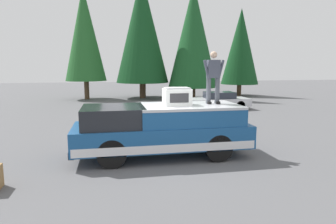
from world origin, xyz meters
TOP-DOWN VIEW (x-y plane):
  - ground_plane at (0.00, 0.00)m, footprint 90.00×90.00m
  - pickup_truck at (0.40, -0.02)m, footprint 2.01×5.54m
  - compressor_unit at (0.35, -0.49)m, footprint 0.65×0.84m
  - person_on_truck_bed at (0.49, -1.73)m, footprint 0.29×0.72m
  - parked_car_silver at (9.95, -5.47)m, footprint 1.64×4.10m
  - conifer_far_left at (18.23, -10.68)m, footprint 3.52×3.52m
  - conifer_left at (16.49, -5.54)m, footprint 4.22×4.22m
  - conifer_center_left at (17.93, -1.33)m, footprint 4.60×4.60m
  - conifer_center_right at (17.87, 3.51)m, footprint 3.42×3.42m

SIDE VIEW (x-z plane):
  - ground_plane at x=0.00m, z-range 0.00..0.00m
  - parked_car_silver at x=9.95m, z-range 0.00..1.16m
  - pickup_truck at x=0.40m, z-range 0.05..1.70m
  - compressor_unit at x=0.35m, z-range 1.65..2.21m
  - person_on_truck_bed at x=0.49m, z-range 1.71..3.40m
  - conifer_far_left at x=18.23m, z-range 0.55..8.71m
  - conifer_left at x=16.49m, z-range 0.50..10.21m
  - conifer_center_right at x=17.87m, z-range 0.79..10.22m
  - conifer_center_left at x=17.93m, z-range 0.69..11.34m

